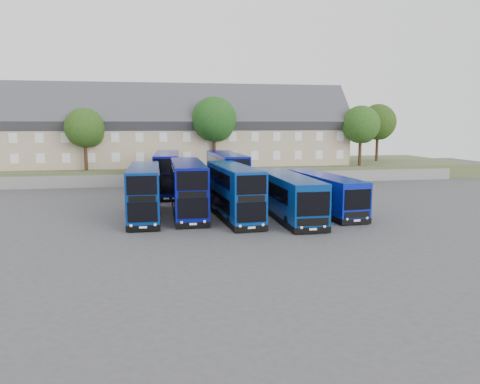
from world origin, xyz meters
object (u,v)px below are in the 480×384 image
Objects in this scene: tree_west at (86,129)px; coach_east_a at (287,196)px; tree_east at (362,126)px; dd_front_left at (145,193)px; dd_front_mid at (188,189)px; tree_far at (378,123)px; tree_mid at (215,121)px.

coach_east_a is at bearing -50.36° from tree_west.
coach_east_a is 1.59× the size of tree_east.
dd_front_left is 22.98m from tree_west.
dd_front_left is 36.11m from tree_east.
coach_east_a is 1.70× the size of tree_west.
dd_front_mid is (3.63, 0.74, 0.12)m from dd_front_left.
tree_west is at bearing -170.54° from tree_far.
tree_east reaches higher than dd_front_left.
tree_mid is 26.80m from tree_far.
tree_far reaches higher than dd_front_left.
dd_front_left is 1.17× the size of tree_mid.
tree_far is at bearing 49.40° from tree_east.
tree_west is 36.00m from tree_east.
dd_front_mid is 32.81m from tree_east.
tree_east is (25.10, 20.49, 5.17)m from dd_front_mid.
dd_front_mid is 0.87× the size of coach_east_a.
tree_mid is at bearing -165.96° from tree_far.
dd_front_mid is 1.39× the size of tree_east.
tree_west reaches higher than dd_front_mid.
dd_front_left is 11.81m from coach_east_a.
tree_east is (20.00, -0.50, -0.68)m from tree_mid.
coach_east_a is 1.50× the size of tree_far.
tree_west is at bearing -178.21° from tree_mid.
tree_mid is 20.02m from tree_east.
dd_front_mid is at bearing -138.52° from tree_far.
dd_front_mid is at bearing -61.97° from tree_west.
tree_west reaches higher than coach_east_a.
tree_west is (-7.27, 21.23, 4.96)m from dd_front_left.
tree_mid is 1.06× the size of tree_far.
tree_far is at bearing 14.04° from tree_mid.
dd_front_left is at bearing -111.89° from tree_mid.
tree_far is (42.00, 7.00, 0.68)m from tree_west.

